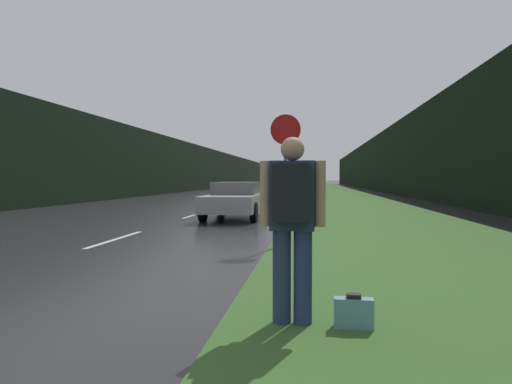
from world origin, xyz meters
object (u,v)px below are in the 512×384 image
object	(u,v)px
car_passing_near	(236,199)
delivery_truck	(270,175)
hitchhiker_with_backpack	(292,218)
stop_sign	(285,167)
suitcase	(354,314)

from	to	relation	value
car_passing_near	delivery_truck	world-z (taller)	delivery_truck
hitchhiker_with_backpack	delivery_truck	distance (m)	65.14
stop_sign	delivery_truck	bearing A→B (deg)	95.57
stop_sign	car_passing_near	xyz separation A→B (m)	(-2.16, 6.52, -1.00)
suitcase	hitchhiker_with_backpack	bearing A→B (deg)	176.97
hitchhiker_with_backpack	car_passing_near	world-z (taller)	hitchhiker_with_backpack
car_passing_near	stop_sign	bearing A→B (deg)	108.30
car_passing_near	suitcase	bearing A→B (deg)	104.78
car_passing_near	delivery_truck	distance (m)	53.24
suitcase	delivery_truck	bearing A→B (deg)	96.84
stop_sign	car_passing_near	distance (m)	6.94
hitchhiker_with_backpack	suitcase	distance (m)	1.06
hitchhiker_with_backpack	car_passing_near	bearing A→B (deg)	103.05
stop_sign	delivery_truck	world-z (taller)	delivery_truck
suitcase	car_passing_near	world-z (taller)	car_passing_near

